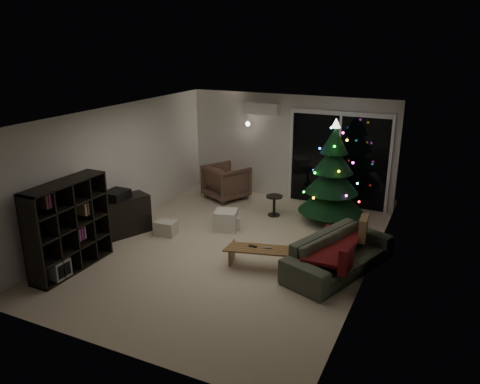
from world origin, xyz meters
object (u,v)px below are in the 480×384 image
(sofa, at_px, (339,254))
(christmas_tree, at_px, (333,172))
(armchair, at_px, (226,182))
(media_cabinet, at_px, (118,217))
(coffee_table, at_px, (261,258))
(bookshelf, at_px, (60,225))

(sofa, bearing_deg, christmas_tree, 38.61)
(armchair, bearing_deg, media_cabinet, 99.05)
(media_cabinet, distance_m, coffee_table, 3.09)
(media_cabinet, bearing_deg, coffee_table, 22.80)
(armchair, bearing_deg, bookshelf, 104.72)
(sofa, bearing_deg, armchair, 73.42)
(sofa, distance_m, christmas_tree, 2.36)
(bookshelf, xyz_separation_m, media_cabinet, (0.00, 1.45, -0.39))
(sofa, height_order, christmas_tree, christmas_tree)
(bookshelf, height_order, sofa, bookshelf)
(sofa, height_order, coffee_table, sofa)
(bookshelf, xyz_separation_m, armchair, (0.92, 4.36, -0.36))
(armchair, bearing_deg, sofa, 169.94)
(coffee_table, bearing_deg, sofa, 6.31)
(media_cabinet, bearing_deg, christmas_tree, 58.99)
(media_cabinet, height_order, sofa, media_cabinet)
(bookshelf, relative_size, coffee_table, 1.33)
(bookshelf, xyz_separation_m, christmas_tree, (3.60, 3.94, 0.33))
(armchair, relative_size, christmas_tree, 0.41)
(coffee_table, relative_size, christmas_tree, 0.53)
(armchair, bearing_deg, coffee_table, 152.56)
(media_cabinet, distance_m, sofa, 4.32)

